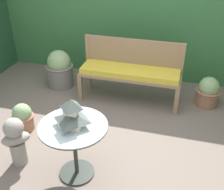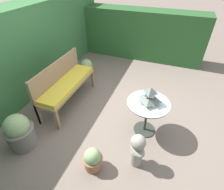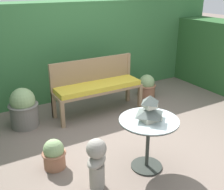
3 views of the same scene
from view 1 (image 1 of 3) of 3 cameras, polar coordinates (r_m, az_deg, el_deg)
ground at (r=3.60m, az=-0.34°, el=-9.36°), size 30.00×30.00×0.00m
foliage_hedge_back at (r=5.17m, az=6.70°, el=14.47°), size 6.40×0.71×1.80m
garden_bench at (r=4.22m, az=3.64°, el=4.34°), size 1.52×0.46×0.53m
bench_backrest at (r=4.32m, az=4.34°, el=8.08°), size 1.52×0.06×0.92m
patio_table at (r=2.89m, az=-7.74°, el=-8.33°), size 0.70×0.70×0.65m
pagoda_birdhouse at (r=2.73m, az=-8.12°, el=-3.98°), size 0.29×0.29×0.30m
garden_bust at (r=3.28m, az=-18.95°, el=-8.43°), size 0.35×0.33×0.60m
potted_plant_path_edge at (r=3.88m, az=-17.68°, el=-4.34°), size 0.30×0.30×0.38m
potted_plant_hedge_corner at (r=4.78m, az=-10.59°, el=5.18°), size 0.46×0.46×0.63m
potted_plant_patio_mid at (r=4.45m, az=18.94°, el=0.60°), size 0.37×0.37×0.45m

